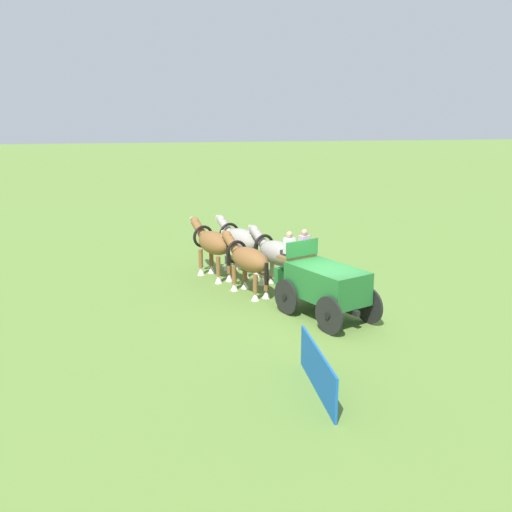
# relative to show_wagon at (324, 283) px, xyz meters

# --- Properties ---
(ground_plane) EXTENTS (220.00, 220.00, 0.00)m
(ground_plane) POSITION_rel_show_wagon_xyz_m (-0.15, -0.07, -1.20)
(ground_plane) COLOR olive
(show_wagon) EXTENTS (5.55, 3.12, 2.70)m
(show_wagon) POSITION_rel_show_wagon_xyz_m (0.00, 0.00, 0.00)
(show_wagon) COLOR #236B2D
(show_wagon) RESTS_ON ground
(draft_horse_rear_near) EXTENTS (2.96, 1.71, 2.15)m
(draft_horse_rear_near) POSITION_rel_show_wagon_xyz_m (2.99, 2.01, 0.09)
(draft_horse_rear_near) COLOR brown
(draft_horse_rear_near) RESTS_ON ground
(draft_horse_rear_off) EXTENTS (3.02, 1.76, 2.21)m
(draft_horse_rear_off) POSITION_rel_show_wagon_xyz_m (3.50, 0.82, 0.15)
(draft_horse_rear_off) COLOR #9E998E
(draft_horse_rear_off) RESTS_ON ground
(draft_horse_lead_near) EXTENTS (2.96, 1.73, 2.29)m
(draft_horse_lead_near) POSITION_rel_show_wagon_xyz_m (5.36, 3.05, 0.21)
(draft_horse_lead_near) COLOR brown
(draft_horse_lead_near) RESTS_ON ground
(draft_horse_lead_off) EXTENTS (3.05, 1.80, 2.23)m
(draft_horse_lead_off) POSITION_rel_show_wagon_xyz_m (5.88, 1.86, 0.17)
(draft_horse_lead_off) COLOR #9E998E
(draft_horse_lead_off) RESTS_ON ground
(sponsor_banner) EXTENTS (3.20, 0.15, 1.10)m
(sponsor_banner) POSITION_rel_show_wagon_xyz_m (-4.99, 1.67, -0.65)
(sponsor_banner) COLOR #1959B2
(sponsor_banner) RESTS_ON ground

